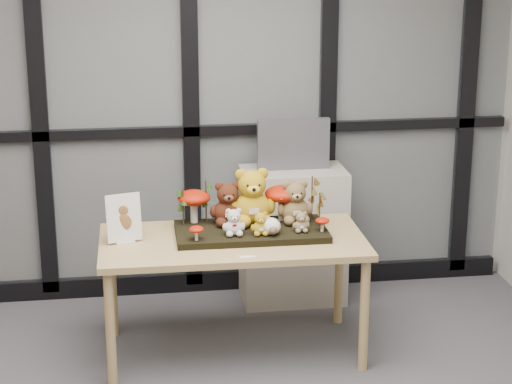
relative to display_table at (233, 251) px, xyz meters
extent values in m
plane|color=#ADABA3|center=(-0.59, 0.94, 0.81)|extent=(5.00, 0.00, 5.00)
cube|color=#2D383F|center=(-0.59, 0.91, 0.81)|extent=(4.90, 0.02, 2.70)
cube|color=black|center=(-0.59, 0.91, -0.53)|extent=(4.90, 0.06, 0.12)
cube|color=black|center=(-0.59, 0.91, 0.46)|extent=(4.90, 0.06, 0.06)
cube|color=black|center=(-1.04, 0.91, 0.81)|extent=(0.10, 0.06, 2.70)
cube|color=black|center=(-0.14, 0.91, 0.81)|extent=(0.10, 0.06, 2.70)
cube|color=black|center=(0.71, 0.91, 0.81)|extent=(0.10, 0.06, 2.70)
cube|color=black|center=(1.61, 0.91, 0.81)|extent=(0.10, 0.06, 2.70)
cube|color=tan|center=(0.00, 0.00, 0.05)|extent=(1.42, 0.72, 0.04)
cylinder|color=tan|center=(-0.66, -0.30, -0.28)|extent=(0.05, 0.05, 0.63)
cylinder|color=tan|center=(-0.65, 0.31, -0.28)|extent=(0.05, 0.05, 0.63)
cylinder|color=tan|center=(0.65, -0.31, -0.28)|extent=(0.05, 0.05, 0.63)
cylinder|color=tan|center=(0.66, 0.30, -0.28)|extent=(0.05, 0.05, 0.63)
cube|color=black|center=(0.11, 0.05, 0.09)|extent=(0.82, 0.41, 0.04)
cube|color=silver|center=(-0.57, 0.02, 0.07)|extent=(0.11, 0.08, 0.01)
cube|color=white|center=(-0.57, 0.02, 0.21)|extent=(0.19, 0.08, 0.25)
ellipsoid|color=brown|center=(-0.57, 0.02, 0.18)|extent=(0.08, 0.01, 0.09)
ellipsoid|color=brown|center=(-0.57, 0.02, 0.25)|extent=(0.05, 0.01, 0.05)
cube|color=white|center=(0.04, -0.28, 0.07)|extent=(0.08, 0.03, 0.00)
cube|color=#A8A296|center=(0.45, 0.68, -0.17)|extent=(0.63, 0.37, 0.84)
cube|color=#4C4E54|center=(0.45, 0.70, 0.40)|extent=(0.44, 0.05, 0.31)
cube|color=black|center=(0.45, 0.68, 0.40)|extent=(0.38, 0.00, 0.25)
camera|label=1|loc=(-0.54, -4.62, 1.72)|focal=65.00mm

